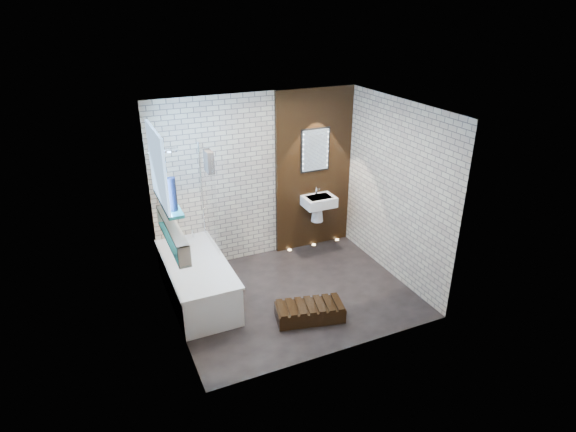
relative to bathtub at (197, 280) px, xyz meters
name	(u,v)px	position (x,y,z in m)	size (l,w,h in m)	color
ground	(292,294)	(1.22, -0.45, -0.29)	(3.20, 3.20, 0.00)	black
room_shell	(293,210)	(1.22, -0.45, 1.01)	(3.24, 3.20, 2.60)	#B19E8C
walnut_panel	(314,171)	(2.17, 0.82, 1.01)	(1.30, 0.06, 2.60)	black
clerestory_window	(160,174)	(-0.34, -0.10, 1.61)	(0.18, 1.00, 0.94)	#7FADE0
display_niche	(173,234)	(-0.31, -0.30, 0.91)	(0.14, 1.30, 0.26)	teal
bathtub	(197,280)	(0.00, 0.00, 0.00)	(0.79, 1.74, 0.70)	white
bath_screen	(209,198)	(0.35, 0.44, 0.99)	(0.01, 0.78, 1.40)	white
towel	(209,162)	(0.35, 0.29, 1.56)	(0.09, 0.22, 0.29)	#292521
shower_head	(171,150)	(-0.08, 0.50, 1.71)	(0.18, 0.18, 0.02)	silver
washbasin	(318,205)	(2.17, 0.62, 0.50)	(0.50, 0.36, 0.58)	white
led_mirror	(315,150)	(2.17, 0.78, 1.36)	(0.50, 0.02, 0.70)	black
walnut_step	(310,312)	(1.20, -1.05, -0.20)	(0.87, 0.38, 0.19)	black
niche_bottles	(180,250)	(-0.31, -0.68, 0.87)	(0.05, 0.09, 0.12)	#B1791B
sill_vases	(172,194)	(-0.28, -0.41, 1.46)	(0.09, 0.09, 0.40)	#151E3B
floor_uplights	(314,245)	(2.17, 0.75, -0.29)	(0.96, 0.06, 0.01)	#FFD899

